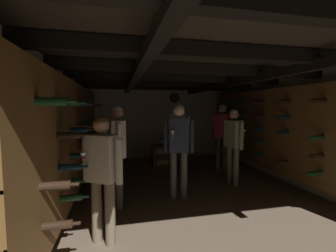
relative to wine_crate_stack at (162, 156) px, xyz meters
name	(u,v)px	position (x,y,z in m)	size (l,w,h in m)	color
ground_plane	(189,192)	(0.15, -2.01, -0.30)	(8.40, 8.40, 0.00)	#7A6651
room_shell	(185,118)	(0.15, -1.74, 1.13)	(4.72, 6.52, 2.41)	beige
wine_crate_stack	(162,156)	(0.00, 0.00, 0.00)	(0.52, 0.35, 0.60)	brown
display_bottle	(162,140)	(0.01, 0.01, 0.44)	(0.08, 0.08, 0.35)	#194723
person_host_center	(179,142)	(-0.13, -2.23, 0.73)	(0.53, 0.33, 1.70)	#4C473D
person_guest_rear_center	(179,132)	(0.24, -0.90, 0.76)	(0.49, 0.35, 1.74)	#232D4C
person_guest_mid_right	(233,140)	(1.19, -1.78, 0.66)	(0.38, 0.53, 1.60)	brown
person_guest_far_right	(222,130)	(1.44, -0.75, 0.75)	(0.44, 0.42, 1.72)	#4C473D
person_guest_mid_left	(118,146)	(-1.19, -2.34, 0.71)	(0.35, 0.54, 1.67)	#4C473D
person_guest_near_left	(102,168)	(-1.37, -3.34, 0.62)	(0.47, 0.37, 1.55)	brown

